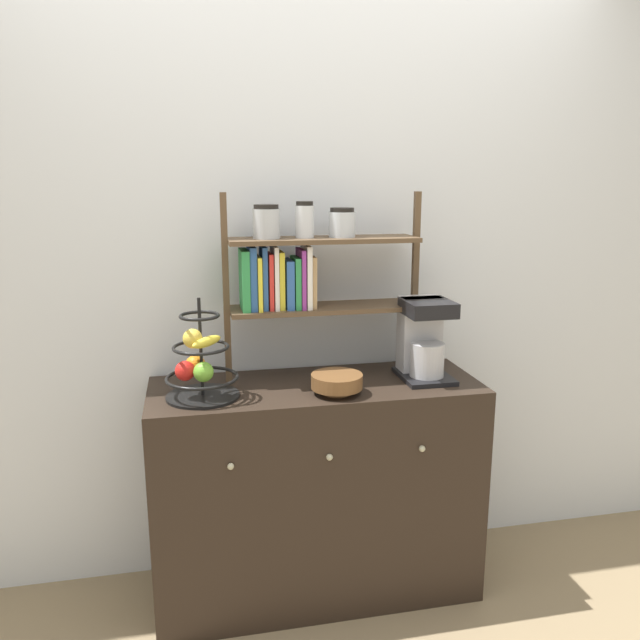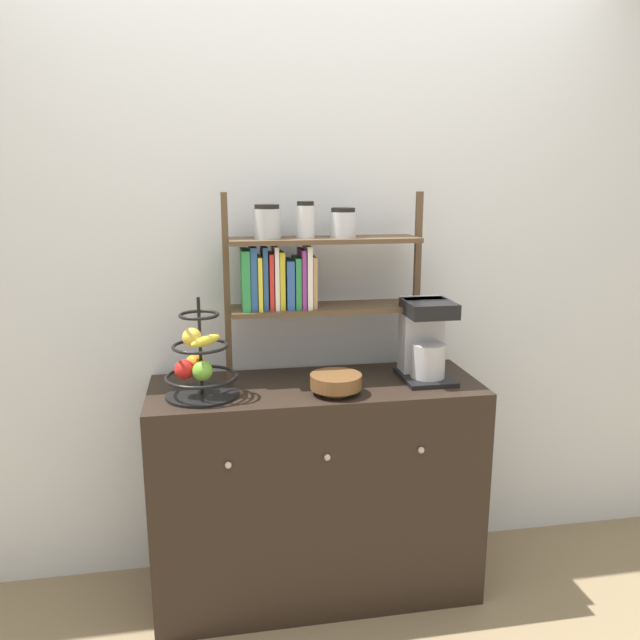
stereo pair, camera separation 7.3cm
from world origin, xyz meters
name	(u,v)px [view 2 (the right image)]	position (x,y,z in m)	size (l,w,h in m)	color
ground_plane	(327,624)	(0.00, 0.00, 0.00)	(12.00, 12.00, 0.00)	#847051
wall_back	(305,268)	(0.00, 0.51, 1.30)	(7.00, 0.05, 2.60)	silver
sideboard	(316,489)	(0.00, 0.23, 0.44)	(1.27, 0.48, 0.88)	black
coffee_maker	(425,339)	(0.44, 0.24, 1.04)	(0.19, 0.24, 0.32)	black
fruit_stand	(199,364)	(-0.44, 0.17, 1.01)	(0.27, 0.27, 0.37)	black
wooden_bowl	(336,382)	(0.05, 0.11, 0.93)	(0.19, 0.19, 0.07)	brown
shelf_hutch	(299,267)	(-0.05, 0.34, 1.33)	(0.78, 0.20, 0.73)	brown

